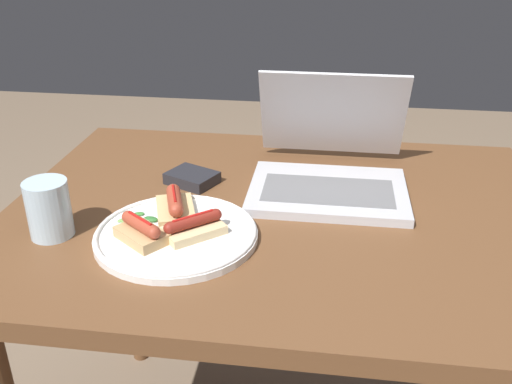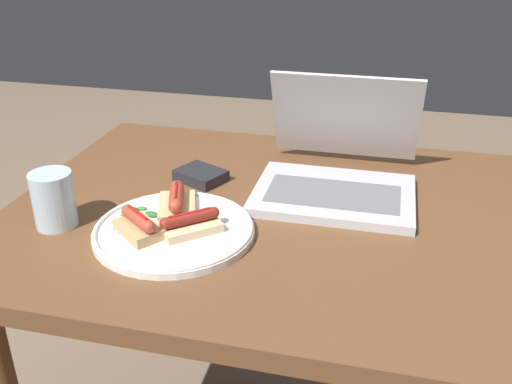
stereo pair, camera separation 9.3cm
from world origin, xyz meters
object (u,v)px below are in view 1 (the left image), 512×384
Objects in this scene: drinking_glass at (49,209)px; external_drive at (192,178)px; plate at (176,234)px; laptop at (329,168)px.

drinking_glass is 0.86× the size of external_drive.
plate is 0.23m from drinking_glass.
laptop reaches higher than external_drive.
plate is at bearing 4.07° from drinking_glass.
laptop is at bearing 30.16° from external_drive.
drinking_glass is (-0.48, -0.27, 0.01)m from laptop.
external_drive is at bearing -174.84° from laptop.
plate is at bearing -135.23° from laptop.
external_drive is at bearing 51.79° from drinking_glass.
laptop is 3.17× the size of drinking_glass.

